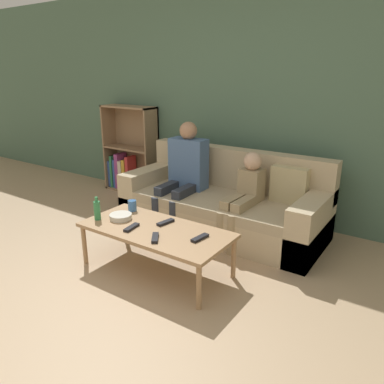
% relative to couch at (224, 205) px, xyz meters
% --- Properties ---
extents(ground_plane, '(22.00, 22.00, 0.00)m').
position_rel_couch_xyz_m(ground_plane, '(-0.07, -2.00, -0.27)').
color(ground_plane, tan).
extents(wall_back, '(12.00, 0.06, 2.60)m').
position_rel_couch_xyz_m(wall_back, '(-0.07, 0.61, 1.03)').
color(wall_back, '#4C6B56').
rests_on(wall_back, ground_plane).
extents(couch, '(2.15, 0.88, 0.83)m').
position_rel_couch_xyz_m(couch, '(0.00, 0.00, 0.00)').
color(couch, tan).
rests_on(couch, ground_plane).
extents(bookshelf, '(0.80, 0.28, 1.19)m').
position_rel_couch_xyz_m(bookshelf, '(-1.79, 0.46, 0.20)').
color(bookshelf, '#8E7051').
rests_on(bookshelf, ground_plane).
extents(coffee_table, '(1.29, 0.60, 0.39)m').
position_rel_couch_xyz_m(coffee_table, '(-0.04, -1.09, 0.08)').
color(coffee_table, '#A87F56').
rests_on(coffee_table, ground_plane).
extents(person_adult, '(0.41, 0.62, 1.12)m').
position_rel_couch_xyz_m(person_adult, '(-0.45, -0.08, 0.36)').
color(person_adult, '#282D38').
rests_on(person_adult, ground_plane).
extents(person_child, '(0.23, 0.62, 0.88)m').
position_rel_couch_xyz_m(person_child, '(0.30, -0.14, 0.23)').
color(person_child, '#9E8966').
rests_on(person_child, ground_plane).
extents(cup_near, '(0.08, 0.08, 0.10)m').
position_rel_couch_xyz_m(cup_near, '(-0.48, -0.90, 0.17)').
color(cup_near, '#3D70B2').
rests_on(cup_near, coffee_table).
extents(tv_remote_0, '(0.14, 0.17, 0.02)m').
position_rel_couch_xyz_m(tv_remote_0, '(0.09, -1.25, 0.13)').
color(tv_remote_0, black).
rests_on(tv_remote_0, coffee_table).
extents(tv_remote_1, '(0.07, 0.18, 0.02)m').
position_rel_couch_xyz_m(tv_remote_1, '(-0.20, -1.21, 0.13)').
color(tv_remote_1, black).
rests_on(tv_remote_1, coffee_table).
extents(tv_remote_2, '(0.07, 0.17, 0.02)m').
position_rel_couch_xyz_m(tv_remote_2, '(0.38, -1.06, 0.13)').
color(tv_remote_2, black).
rests_on(tv_remote_2, coffee_table).
extents(tv_remote_3, '(0.08, 0.18, 0.02)m').
position_rel_couch_xyz_m(tv_remote_3, '(-0.03, -0.96, 0.13)').
color(tv_remote_3, black).
rests_on(tv_remote_3, coffee_table).
extents(snack_bowl, '(0.20, 0.20, 0.05)m').
position_rel_couch_xyz_m(snack_bowl, '(-0.42, -1.10, 0.14)').
color(snack_bowl, beige).
rests_on(snack_bowl, coffee_table).
extents(bottle, '(0.06, 0.06, 0.21)m').
position_rel_couch_xyz_m(bottle, '(-0.59, -1.23, 0.21)').
color(bottle, '#33844C').
rests_on(bottle, coffee_table).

